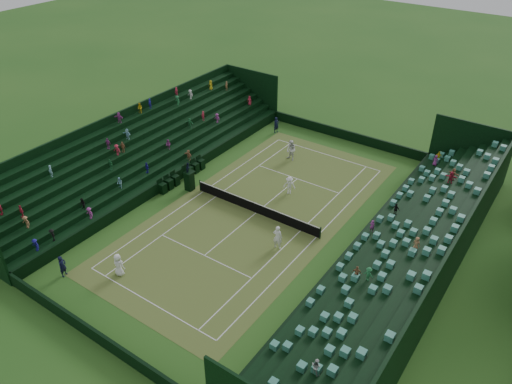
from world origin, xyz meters
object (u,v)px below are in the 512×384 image
Objects in this scene: umpire_chair at (189,178)px; player_far_east at (289,185)px; player_far_west at (291,150)px; tennis_net at (256,208)px; player_near_west at (119,265)px; player_near_east at (278,237)px.

umpire_chair reaches higher than player_far_east.
player_far_west is 5.88m from player_far_east.
player_far_east reaches higher than tennis_net.
player_near_west is at bearing -73.27° from umpire_chair.
umpire_chair is 11.28m from player_near_west.
player_far_west is at bearing -101.42° from player_near_west.
tennis_net is 6.83× the size of player_near_west.
player_far_west is at bearing 104.31° from tennis_net.
tennis_net is 6.69m from umpire_chair.
player_near_east is at bearing -12.59° from umpire_chair.
player_near_west is at bearing 36.99° from player_near_east.
umpire_chair is 1.63× the size of player_far_east.
player_near_east is (7.17, 8.47, 0.11)m from player_near_west.
umpire_chair reaches higher than player_near_west.
player_far_west is (-2.32, 9.07, 0.47)m from tennis_net.
player_near_west reaches higher than player_far_east.
player_near_east is at bearing -86.97° from player_far_east.
player_far_west is (1.10, 20.24, 0.14)m from player_near_west.
player_far_east is at bearing 80.98° from tennis_net.
player_far_west is at bearing -75.48° from player_near_east.
player_far_east is (0.63, 3.98, 0.28)m from tennis_net.
player_near_west is 15.68m from player_far_east.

